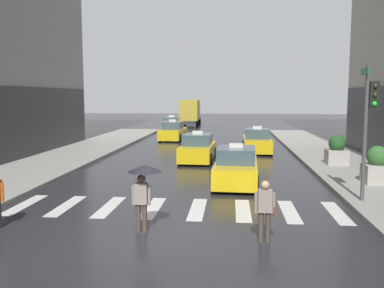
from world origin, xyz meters
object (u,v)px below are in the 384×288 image
Objects in this scene: taxi_lead at (236,168)px; pedestrian_with_umbrella at (144,180)px; pedestrian_with_handbag at (265,208)px; planter_near_corner at (377,166)px; taxi_fourth at (173,132)px; traffic_light_pole at (369,113)px; taxi_second at (198,149)px; box_truck at (190,112)px; taxi_third at (257,142)px; taxi_fifth at (172,125)px; planter_mid_block at (337,151)px.

pedestrian_with_umbrella reaches higher than taxi_lead.
pedestrian_with_handbag is at bearing -84.64° from taxi_lead.
pedestrian_with_umbrella is 1.21× the size of planter_near_corner.
taxi_fourth is 2.89× the size of planter_near_corner.
traffic_light_pole reaches higher than pedestrian_with_handbag.
taxi_lead is 1.00× the size of taxi_second.
taxi_second is 1.00× the size of taxi_fourth.
taxi_lead is 7.29m from pedestrian_with_handbag.
taxi_second is 2.79× the size of pedestrian_with_handbag.
box_truck reaches higher than taxi_fourth.
taxi_third is 2.84× the size of planter_near_corner.
box_truck reaches higher than pedestrian_with_handbag.
traffic_light_pole is 1.04× the size of taxi_lead.
pedestrian_with_handbag is 9.02m from planter_near_corner.
box_truck is at bearing 82.30° from taxi_fifth.
box_truck is 4.59× the size of pedestrian_with_handbag.
taxi_fourth is at bearing 129.83° from planter_mid_block.
pedestrian_with_umbrella is (2.77, -41.39, -0.34)m from box_truck.
planter_near_corner reaches higher than pedestrian_with_handbag.
taxi_third is 2.76× the size of pedestrian_with_handbag.
pedestrian_with_handbag is 1.03× the size of planter_near_corner.
pedestrian_with_umbrella is at bearing -124.92° from planter_mid_block.
taxi_second is (-2.18, 6.32, 0.00)m from taxi_lead.
traffic_light_pole reaches higher than box_truck.
taxi_second is at bearing 142.44° from planter_near_corner.
taxi_lead is 7.31m from pedestrian_with_umbrella.
pedestrian_with_handbag is at bearing -111.55° from planter_mid_block.
planter_mid_block is (12.07, -21.11, 0.15)m from taxi_fifth.
pedestrian_with_handbag is (3.34, -0.50, -0.58)m from pedestrian_with_umbrella.
box_truck reaches higher than pedestrian_with_umbrella.
box_truck is 4.73× the size of planter_mid_block.
pedestrian_with_umbrella is (3.94, -32.76, 0.79)m from taxi_fifth.
pedestrian_with_umbrella is (-4.20, -17.37, 0.79)m from taxi_third.
planter_mid_block is (7.66, -1.43, 0.15)m from taxi_second.
taxi_fifth is at bearing 115.83° from planter_near_corner.
taxi_third is 2.34× the size of pedestrian_with_umbrella.
traffic_light_pole is 8.34m from planter_mid_block.
traffic_light_pole is at bearing -64.75° from taxi_fourth.
pedestrian_with_umbrella is (-0.47, -13.08, 0.79)m from taxi_second.
taxi_lead is 18.59m from taxi_fourth.
planter_mid_block is (5.48, 4.89, 0.15)m from taxi_lead.
planter_near_corner is at bearing -67.28° from taxi_third.
pedestrian_with_umbrella is at bearing -92.06° from taxi_second.
taxi_lead is at bearing -98.28° from taxi_third.
taxi_third is at bearing -46.48° from taxi_fourth.
pedestrian_with_handbag is at bearing -125.87° from planter_near_corner.
taxi_third is at bearing 76.41° from pedestrian_with_umbrella.
taxi_second is 13.88m from pedestrian_with_handbag.
taxi_third reaches higher than pedestrian_with_handbag.
planter_near_corner is at bearing 38.32° from pedestrian_with_umbrella.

